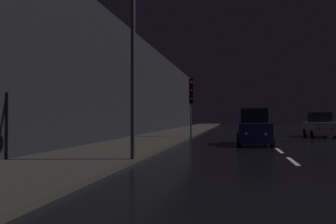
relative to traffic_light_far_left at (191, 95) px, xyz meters
The scene contains 8 objects.
ground 7.07m from the traffic_light_far_left, 30.05° to the left, with size 27.82×84.00×0.02m, color black.
sidewalk_left 5.05m from the traffic_light_far_left, 126.37° to the left, with size 4.40×84.00×0.15m, color #33302D.
building_facade_left 5.00m from the traffic_light_far_left, behind, with size 0.80×63.00×8.40m, color black.
lane_centerline 11.98m from the traffic_light_far_left, 62.01° to the right, with size 0.16×17.45×0.01m.
traffic_light_far_left is the anchor object (origin of this frame).
streetlamp_overhead 13.22m from the traffic_light_far_left, 88.92° to the right, with size 1.70×0.44×7.35m.
car_approaching_headlights 6.77m from the traffic_light_far_left, 46.33° to the right, with size 1.95×4.21×2.12m.
car_parked_right_far 11.03m from the traffic_light_far_left, 21.51° to the left, with size 1.83×3.96×1.99m.
Camera 1 is at (-2.03, -2.24, 1.64)m, focal length 33.24 mm.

